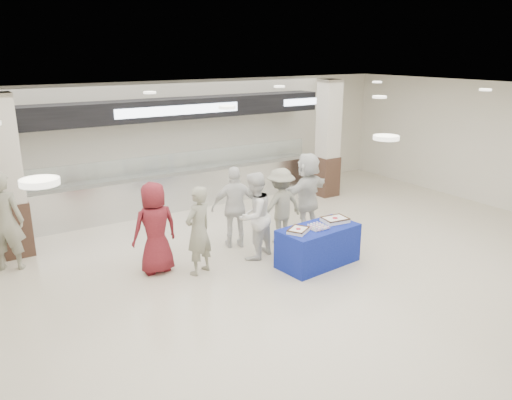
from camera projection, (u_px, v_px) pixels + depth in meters
ground at (305, 285)px, 8.71m from camera, size 14.00×14.00×0.00m
serving_line at (177, 164)px, 12.73m from camera, size 8.70×0.85×2.80m
column_left at (9, 181)px, 9.60m from camera, size 0.55×0.55×3.20m
column_right at (328, 141)px, 13.71m from camera, size 0.55×0.55×3.20m
display_table at (318, 246)px, 9.48m from camera, size 1.62×0.93×0.75m
sheet_cake_left at (298, 230)px, 9.10m from camera, size 0.49×0.46×0.09m
sheet_cake_right at (335, 219)px, 9.65m from camera, size 0.50×0.41×0.10m
cupcake_tray at (318, 227)px, 9.31m from camera, size 0.39×0.30×0.06m
civilian_maroon at (155, 228)px, 9.02m from camera, size 0.85×0.56×1.71m
soldier_a at (198, 231)px, 8.97m from camera, size 0.71×0.59×1.65m
chef_tall at (254, 216)px, 9.65m from camera, size 1.03×0.93×1.72m
chef_short at (236, 207)px, 10.21m from camera, size 1.08×0.74×1.70m
soldier_b at (280, 206)px, 10.45m from camera, size 1.06×0.63×1.62m
civilian_white at (307, 192)px, 11.12m from camera, size 1.75×0.97×1.80m
soldier_bg at (4, 221)px, 9.11m from camera, size 0.81×0.70×1.88m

